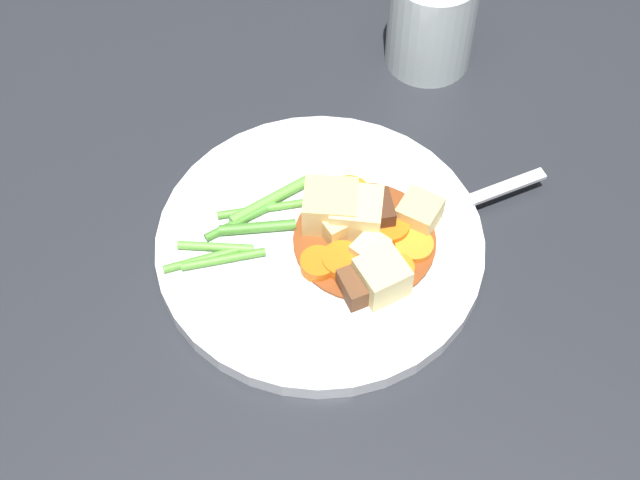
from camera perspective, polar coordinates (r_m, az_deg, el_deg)
ground_plane at (r=0.75m, az=0.00°, el=-0.62°), size 3.00×3.00×0.00m
dinner_plate at (r=0.75m, az=0.00°, el=-0.31°), size 0.25×0.25×0.01m
stew_sauce at (r=0.74m, az=2.62°, el=-0.01°), size 0.11×0.11×0.00m
carrot_slice_0 at (r=0.74m, az=4.07°, el=0.68°), size 0.04×0.04×0.01m
carrot_slice_1 at (r=0.72m, az=-0.10°, el=-1.42°), size 0.03×0.03×0.01m
carrot_slice_2 at (r=0.72m, az=4.53°, el=-1.79°), size 0.03×0.03×0.01m
carrot_slice_3 at (r=0.76m, az=1.73°, el=2.69°), size 0.04×0.04×0.01m
carrot_slice_4 at (r=0.74m, az=5.50°, el=-0.36°), size 0.03×0.03×0.01m
carrot_slice_5 at (r=0.72m, az=1.30°, el=-1.27°), size 0.04×0.04×0.01m
potato_chunk_0 at (r=0.74m, az=1.11°, el=0.87°), size 0.03×0.04×0.02m
potato_chunk_1 at (r=0.74m, az=2.13°, el=1.54°), size 0.05×0.05×0.03m
potato_chunk_2 at (r=0.73m, az=2.92°, el=-0.65°), size 0.03×0.03×0.02m
potato_chunk_3 at (r=0.75m, az=5.81°, el=1.57°), size 0.03×0.03×0.02m
potato_chunk_4 at (r=0.74m, az=0.30°, el=2.00°), size 0.05×0.05×0.03m
potato_chunk_5 at (r=0.71m, az=3.63°, el=-2.16°), size 0.05×0.05×0.03m
meat_chunk_0 at (r=0.74m, az=3.22°, el=1.54°), size 0.04×0.04×0.03m
meat_chunk_1 at (r=0.71m, az=2.38°, el=-2.64°), size 0.04×0.04×0.02m
green_bean_0 at (r=0.75m, az=-4.67°, el=1.13°), size 0.04×0.05×0.01m
green_bean_1 at (r=0.73m, az=-5.65°, el=-1.12°), size 0.06×0.04×0.01m
green_bean_2 at (r=0.76m, az=-3.39°, el=1.83°), size 0.06×0.04×0.01m
green_bean_3 at (r=0.73m, az=-6.86°, el=-1.11°), size 0.05×0.04×0.01m
green_bean_4 at (r=0.76m, az=-2.93°, el=2.33°), size 0.05×0.06×0.01m
green_bean_5 at (r=0.75m, az=-3.67°, el=0.74°), size 0.06×0.04×0.01m
green_bean_6 at (r=0.74m, az=-6.12°, el=-0.40°), size 0.06×0.03×0.01m
fork at (r=0.76m, az=6.99°, el=1.64°), size 0.13×0.14×0.00m
water_glass at (r=0.86m, az=6.53°, el=12.70°), size 0.08×0.08×0.09m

